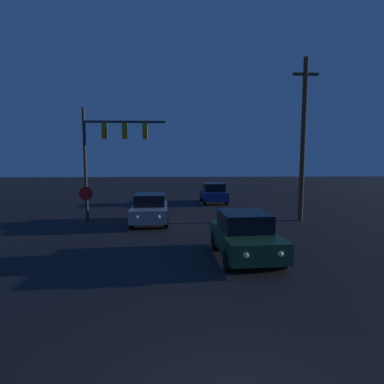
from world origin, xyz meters
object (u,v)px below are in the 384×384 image
Objects in this scene: car_far at (213,193)px; car_mid at (150,209)px; utility_pole at (303,139)px; car_near at (245,235)px; stop_sign at (86,198)px; traffic_signal_mast at (108,144)px.

car_mid is at bearing -120.94° from car_far.
utility_pole reaches higher than car_mid.
car_near is at bearing -126.05° from utility_pole.
car_near is 9.18m from stop_sign.
utility_pole is at bearing -61.46° from car_far.
traffic_signal_mast is (-6.41, 7.08, 3.58)m from car_near.
car_near is 1.01× the size of car_far.
car_far is 0.43× the size of utility_pole.
traffic_signal_mast is 3.42m from stop_sign.
stop_sign reaches higher than car_mid.
utility_pole reaches higher than traffic_signal_mast.
utility_pole is (11.15, -0.56, 0.32)m from traffic_signal_mast.
car_near is 1.01× the size of car_mid.
car_far is at bearing 44.68° from traffic_signal_mast.
stop_sign is 0.23× the size of utility_pole.
car_near is 7.24m from car_mid.
utility_pole is (4.74, 6.52, 3.91)m from car_near.
utility_pole reaches higher than stop_sign.
car_mid is 3.42m from stop_sign.
car_near is 13.91m from car_far.
traffic_signal_mast is 0.70× the size of utility_pole.
utility_pole is at bearing -179.29° from car_mid.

